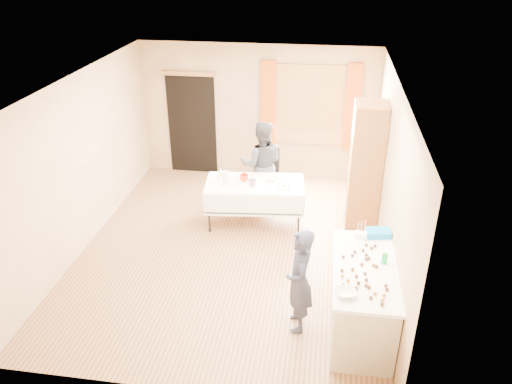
% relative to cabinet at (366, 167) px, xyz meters
% --- Properties ---
extents(floor, '(4.50, 5.50, 0.02)m').
position_rel_cabinet_xyz_m(floor, '(-1.99, -1.06, -1.05)').
color(floor, '#9E7047').
rests_on(floor, ground).
extents(ceiling, '(4.50, 5.50, 0.02)m').
position_rel_cabinet_xyz_m(ceiling, '(-1.99, -1.06, 1.57)').
color(ceiling, white).
rests_on(ceiling, floor).
extents(wall_back, '(4.50, 0.02, 2.60)m').
position_rel_cabinet_xyz_m(wall_back, '(-1.99, 1.70, 0.26)').
color(wall_back, tan).
rests_on(wall_back, floor).
extents(wall_front, '(4.50, 0.02, 2.60)m').
position_rel_cabinet_xyz_m(wall_front, '(-1.99, -3.82, 0.26)').
color(wall_front, tan).
rests_on(wall_front, floor).
extents(wall_left, '(0.02, 5.50, 2.60)m').
position_rel_cabinet_xyz_m(wall_left, '(-4.25, -1.06, 0.26)').
color(wall_left, tan).
rests_on(wall_left, floor).
extents(wall_right, '(0.02, 5.50, 2.60)m').
position_rel_cabinet_xyz_m(wall_right, '(0.27, -1.06, 0.26)').
color(wall_right, tan).
rests_on(wall_right, floor).
extents(window_frame, '(1.32, 0.06, 1.52)m').
position_rel_cabinet_xyz_m(window_frame, '(-0.99, 1.66, 0.46)').
color(window_frame, olive).
rests_on(window_frame, wall_back).
extents(window_pane, '(1.20, 0.02, 1.40)m').
position_rel_cabinet_xyz_m(window_pane, '(-0.99, 1.64, 0.46)').
color(window_pane, white).
rests_on(window_pane, wall_back).
extents(curtain_left, '(0.28, 0.06, 1.65)m').
position_rel_cabinet_xyz_m(curtain_left, '(-1.77, 1.61, 0.46)').
color(curtain_left, '#AB4914').
rests_on(curtain_left, wall_back).
extents(curtain_right, '(0.28, 0.06, 1.65)m').
position_rel_cabinet_xyz_m(curtain_right, '(-0.21, 1.61, 0.46)').
color(curtain_right, '#AB4914').
rests_on(curtain_right, wall_back).
extents(doorway, '(0.95, 0.04, 2.00)m').
position_rel_cabinet_xyz_m(doorway, '(-3.29, 1.67, -0.04)').
color(doorway, black).
rests_on(doorway, floor).
extents(door_lintel, '(1.05, 0.06, 0.08)m').
position_rel_cabinet_xyz_m(door_lintel, '(-3.29, 1.64, 0.98)').
color(door_lintel, olive).
rests_on(door_lintel, wall_back).
extents(cabinet, '(0.50, 0.60, 2.09)m').
position_rel_cabinet_xyz_m(cabinet, '(0.00, 0.00, 0.00)').
color(cabinet, brown).
rests_on(cabinet, floor).
extents(counter, '(0.75, 1.59, 0.91)m').
position_rel_cabinet_xyz_m(counter, '(-0.10, -2.56, -0.59)').
color(counter, beige).
rests_on(counter, floor).
extents(party_table, '(1.68, 0.98, 0.75)m').
position_rel_cabinet_xyz_m(party_table, '(-1.75, -0.22, -0.60)').
color(party_table, black).
rests_on(party_table, floor).
extents(chair, '(0.47, 0.47, 0.94)m').
position_rel_cabinet_xyz_m(chair, '(-1.69, 0.78, -0.76)').
color(chair, black).
rests_on(chair, floor).
extents(girl, '(0.60, 0.48, 1.37)m').
position_rel_cabinet_xyz_m(girl, '(-0.85, -2.63, -0.36)').
color(girl, '#202338').
rests_on(girl, floor).
extents(woman, '(0.91, 0.79, 1.56)m').
position_rel_cabinet_xyz_m(woman, '(-1.73, 0.45, -0.26)').
color(woman, black).
rests_on(woman, floor).
extents(soda_can, '(0.09, 0.09, 0.12)m').
position_rel_cabinet_xyz_m(soda_can, '(0.11, -2.44, -0.07)').
color(soda_can, '#148D2B').
rests_on(soda_can, counter).
extents(mixing_bowl, '(0.36, 0.36, 0.05)m').
position_rel_cabinet_xyz_m(mixing_bowl, '(-0.34, -3.09, -0.11)').
color(mixing_bowl, white).
rests_on(mixing_bowl, counter).
extents(foam_block, '(0.16, 0.12, 0.08)m').
position_rel_cabinet_xyz_m(foam_block, '(-0.14, -1.93, -0.09)').
color(foam_block, white).
rests_on(foam_block, counter).
extents(blue_basket, '(0.33, 0.25, 0.08)m').
position_rel_cabinet_xyz_m(blue_basket, '(0.09, -1.84, -0.09)').
color(blue_basket, '#0971B8').
rests_on(blue_basket, counter).
extents(pitcher, '(0.14, 0.14, 0.22)m').
position_rel_cabinet_xyz_m(pitcher, '(-2.20, -0.37, -0.18)').
color(pitcher, silver).
rests_on(pitcher, party_table).
extents(cup_red, '(0.16, 0.16, 0.11)m').
position_rel_cabinet_xyz_m(cup_red, '(-1.93, -0.19, -0.24)').
color(cup_red, red).
rests_on(cup_red, party_table).
extents(cup_rainbow, '(0.14, 0.14, 0.12)m').
position_rel_cabinet_xyz_m(cup_rainbow, '(-1.77, -0.36, -0.24)').
color(cup_rainbow, red).
rests_on(cup_rainbow, party_table).
extents(small_bowl, '(0.24, 0.24, 0.06)m').
position_rel_cabinet_xyz_m(small_bowl, '(-1.48, -0.10, -0.26)').
color(small_bowl, white).
rests_on(small_bowl, party_table).
extents(pastry_tray, '(0.30, 0.23, 0.02)m').
position_rel_cabinet_xyz_m(pastry_tray, '(-1.26, -0.32, -0.28)').
color(pastry_tray, white).
rests_on(pastry_tray, party_table).
extents(bottle, '(0.08, 0.08, 0.17)m').
position_rel_cabinet_xyz_m(bottle, '(-2.33, -0.13, -0.21)').
color(bottle, white).
rests_on(bottle, party_table).
extents(cake_balls, '(0.52, 1.15, 0.04)m').
position_rel_cabinet_xyz_m(cake_balls, '(-0.12, -2.69, -0.11)').
color(cake_balls, '#3F2314').
rests_on(cake_balls, counter).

